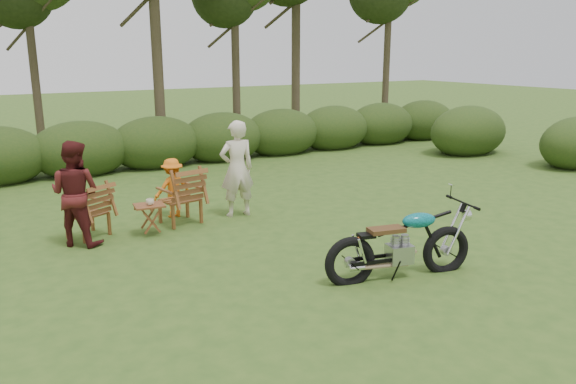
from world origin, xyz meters
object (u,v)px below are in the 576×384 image
adult_b (80,244)px  child (174,217)px  adult_a (238,215)px  lawn_chair_left (89,237)px  lawn_chair_right (181,223)px  cup (150,202)px  side_table (150,220)px  motorcycle (398,276)px

adult_b → child: size_ratio=1.51×
adult_a → lawn_chair_left: bearing=1.6°
adult_a → child: adult_a is taller
lawn_chair_right → cup: cup is taller
lawn_chair_right → lawn_chair_left: lawn_chair_right is taller
lawn_chair_right → child: child is taller
lawn_chair_right → adult_b: adult_b is taller
side_table → adult_a: 1.86m
lawn_chair_left → cup: bearing=127.8°
adult_a → adult_b: bearing=7.7°
adult_a → adult_b: adult_a is taller
adult_b → side_table: bearing=-142.9°
lawn_chair_left → adult_b: size_ratio=0.55×
adult_b → child: 2.02m
lawn_chair_right → side_table: (-0.69, -0.37, 0.27)m
lawn_chair_right → adult_a: 1.13m
cup → adult_b: size_ratio=0.08×
motorcycle → adult_a: bearing=111.9°
lawn_chair_right → cup: 0.99m
adult_b → child: (1.89, 0.70, 0.00)m
motorcycle → cup: cup is taller
adult_a → side_table: bearing=13.3°
lawn_chair_left → child: 1.72m
lawn_chair_left → adult_a: (2.77, -0.16, 0.00)m
motorcycle → adult_b: (-3.62, 3.78, 0.00)m
motorcycle → lawn_chair_right: motorcycle is taller
adult_a → adult_b: 2.99m
motorcycle → side_table: motorcycle is taller
lawn_chair_left → cup: size_ratio=7.13×
motorcycle → side_table: size_ratio=3.93×
adult_b → cup: bearing=-144.2°
cup → side_table: bearing=103.8°
motorcycle → lawn_chair_right: (-1.76, 4.02, 0.00)m
lawn_chair_right → cup: size_ratio=7.94×
side_table → child: bearing=49.0°
lawn_chair_left → side_table: size_ratio=1.78×
motorcycle → child: size_ratio=1.85×
side_table → cup: size_ratio=4.00×
motorcycle → child: motorcycle is taller
lawn_chair_left → motorcycle: bearing=102.9°
side_table → adult_a: bearing=8.5°
motorcycle → adult_a: adult_a is taller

